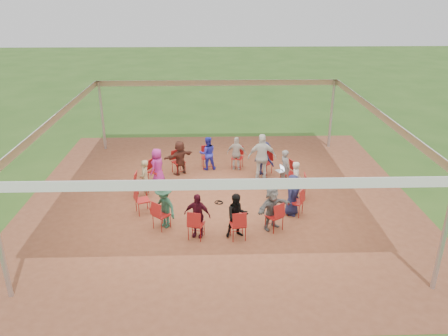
{
  "coord_description": "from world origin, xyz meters",
  "views": [
    {
      "loc": [
        -0.26,
        -13.41,
        6.71
      ],
      "look_at": [
        0.14,
        0.3,
        0.97
      ],
      "focal_mm": 35.0,
      "sensor_mm": 36.0,
      "label": 1
    }
  ],
  "objects_px": {
    "chair_2": "(237,158)",
    "chair_13": "(299,186)",
    "person_seated_8": "(197,215)",
    "cable_coil": "(219,202)",
    "chair_12": "(296,202)",
    "chair_6": "(142,185)",
    "person_seated_9": "(237,216)",
    "chair_8": "(161,215)",
    "laptop": "(281,169)",
    "person_seated_12": "(296,180)",
    "person_seated_6": "(145,179)",
    "chair_1": "(265,163)",
    "standing_person": "(262,157)",
    "chair_11": "(274,216)",
    "chair_7": "(143,200)",
    "chair_3": "(207,157)",
    "person_seated_11": "(292,195)",
    "person_seated_5": "(158,166)",
    "person_seated_2": "(237,153)",
    "person_seated_1": "(264,158)",
    "chair_5": "(155,171)",
    "person_seated_4": "(180,158)",
    "person_seated_0": "(285,168)",
    "chair_9": "(196,224)",
    "chair_10": "(238,225)",
    "person_seated_7": "(164,207)",
    "person_seated_3": "(208,153)",
    "chair_4": "(179,162)",
    "person_seated_10": "(272,208)"
  },
  "relations": [
    {
      "from": "chair_6",
      "to": "person_seated_9",
      "type": "bearing_deg",
      "value": 52.48
    },
    {
      "from": "chair_2",
      "to": "person_seated_11",
      "type": "xyz_separation_m",
      "value": [
        1.5,
        -3.8,
        0.22
      ]
    },
    {
      "from": "chair_11",
      "to": "chair_13",
      "type": "height_order",
      "value": "same"
    },
    {
      "from": "chair_5",
      "to": "person_seated_4",
      "type": "distance_m",
      "value": 1.19
    },
    {
      "from": "person_seated_4",
      "to": "person_seated_7",
      "type": "xyz_separation_m",
      "value": [
        -0.22,
        -3.99,
        0.0
      ]
    },
    {
      "from": "chair_9",
      "to": "person_seated_7",
      "type": "height_order",
      "value": "person_seated_7"
    },
    {
      "from": "chair_7",
      "to": "chair_3",
      "type": "bearing_deg",
      "value": 128.57
    },
    {
      "from": "person_seated_9",
      "to": "person_seated_10",
      "type": "bearing_deg",
      "value": 12.86
    },
    {
      "from": "chair_4",
      "to": "person_seated_6",
      "type": "xyz_separation_m",
      "value": [
        -1.0,
        -2.04,
        0.22
      ]
    },
    {
      "from": "person_seated_0",
      "to": "person_seated_12",
      "type": "distance_m",
      "value": 1.14
    },
    {
      "from": "chair_1",
      "to": "person_seated_11",
      "type": "height_order",
      "value": "person_seated_11"
    },
    {
      "from": "chair_12",
      "to": "laptop",
      "type": "xyz_separation_m",
      "value": [
        -0.14,
        2.21,
        0.18
      ]
    },
    {
      "from": "chair_9",
      "to": "laptop",
      "type": "distance_m",
      "value": 4.57
    },
    {
      "from": "person_seated_8",
      "to": "person_seated_1",
      "type": "bearing_deg",
      "value": 77.14
    },
    {
      "from": "chair_13",
      "to": "person_seated_10",
      "type": "bearing_deg",
      "value": 151.56
    },
    {
      "from": "person_seated_11",
      "to": "person_seated_9",
      "type": "bearing_deg",
      "value": 154.29
    },
    {
      "from": "cable_coil",
      "to": "person_seated_12",
      "type": "bearing_deg",
      "value": 6.05
    },
    {
      "from": "person_seated_2",
      "to": "laptop",
      "type": "xyz_separation_m",
      "value": [
        1.51,
        -1.54,
        -0.04
      ]
    },
    {
      "from": "person_seated_1",
      "to": "laptop",
      "type": "distance_m",
      "value": 1.11
    },
    {
      "from": "cable_coil",
      "to": "chair_7",
      "type": "bearing_deg",
      "value": -165.75
    },
    {
      "from": "person_seated_12",
      "to": "person_seated_5",
      "type": "bearing_deg",
      "value": 77.14
    },
    {
      "from": "chair_2",
      "to": "chair_13",
      "type": "bearing_deg",
      "value": 141.43
    },
    {
      "from": "person_seated_11",
      "to": "chair_3",
      "type": "bearing_deg",
      "value": 63.65
    },
    {
      "from": "chair_4",
      "to": "person_seated_8",
      "type": "bearing_deg",
      "value": 64.92
    },
    {
      "from": "chair_9",
      "to": "chair_10",
      "type": "height_order",
      "value": "same"
    },
    {
      "from": "chair_8",
      "to": "laptop",
      "type": "distance_m",
      "value": 4.94
    },
    {
      "from": "chair_12",
      "to": "person_seated_0",
      "type": "height_order",
      "value": "person_seated_0"
    },
    {
      "from": "chair_10",
      "to": "person_seated_7",
      "type": "height_order",
      "value": "person_seated_7"
    },
    {
      "from": "chair_6",
      "to": "chair_9",
      "type": "distance_m",
      "value": 3.34
    },
    {
      "from": "person_seated_1",
      "to": "person_seated_5",
      "type": "height_order",
      "value": "same"
    },
    {
      "from": "chair_1",
      "to": "cable_coil",
      "type": "distance_m",
      "value": 3.05
    },
    {
      "from": "chair_9",
      "to": "person_seated_5",
      "type": "xyz_separation_m",
      "value": [
        -1.5,
        3.8,
        0.22
      ]
    },
    {
      "from": "chair_6",
      "to": "chair_2",
      "type": "bearing_deg",
      "value": 128.57
    },
    {
      "from": "chair_13",
      "to": "person_seated_4",
      "type": "distance_m",
      "value": 4.72
    },
    {
      "from": "person_seated_3",
      "to": "person_seated_6",
      "type": "distance_m",
      "value": 3.19
    },
    {
      "from": "chair_13",
      "to": "person_seated_10",
      "type": "xyz_separation_m",
      "value": [
        -1.19,
        -1.94,
        0.22
      ]
    },
    {
      "from": "laptop",
      "to": "chair_9",
      "type": "bearing_deg",
      "value": 117.25
    },
    {
      "from": "chair_8",
      "to": "person_seated_6",
      "type": "bearing_deg",
      "value": 151.56
    },
    {
      "from": "chair_3",
      "to": "person_seated_1",
      "type": "distance_m",
      "value": 2.28
    },
    {
      "from": "person_seated_12",
      "to": "person_seated_6",
      "type": "bearing_deg",
      "value": 90.0
    },
    {
      "from": "chair_6",
      "to": "chair_9",
      "type": "xyz_separation_m",
      "value": [
        1.94,
        -2.72,
        0.0
      ]
    },
    {
      "from": "person_seated_11",
      "to": "person_seated_5",
      "type": "bearing_deg",
      "value": 90.0
    },
    {
      "from": "chair_4",
      "to": "person_seated_8",
      "type": "distance_m",
      "value": 4.72
    },
    {
      "from": "chair_12",
      "to": "chair_13",
      "type": "bearing_deg",
      "value": 12.86
    },
    {
      "from": "chair_8",
      "to": "person_seated_9",
      "type": "bearing_deg",
      "value": 28.44
    },
    {
      "from": "chair_9",
      "to": "person_seated_11",
      "type": "distance_m",
      "value": 3.27
    },
    {
      "from": "chair_1",
      "to": "standing_person",
      "type": "bearing_deg",
      "value": 111.49
    },
    {
      "from": "person_seated_8",
      "to": "cable_coil",
      "type": "distance_m",
      "value": 2.25
    },
    {
      "from": "person_seated_3",
      "to": "chair_13",
      "type": "bearing_deg",
      "value": 129.62
    },
    {
      "from": "chair_6",
      "to": "chair_1",
      "type": "bearing_deg",
      "value": 115.71
    }
  ]
}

